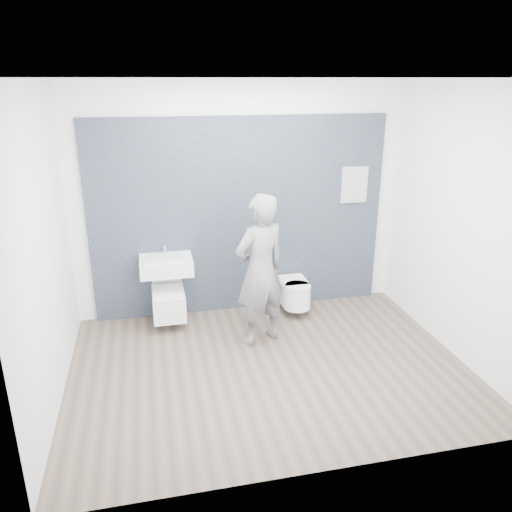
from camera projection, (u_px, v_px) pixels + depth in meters
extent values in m
plane|color=brown|center=(269.00, 367.00, 5.13)|extent=(4.00, 4.00, 0.00)
plane|color=white|center=(240.00, 201.00, 6.04)|extent=(4.00, 0.00, 4.00)
plane|color=white|center=(325.00, 303.00, 3.28)|extent=(4.00, 0.00, 4.00)
plane|color=white|center=(43.00, 252.00, 4.25)|extent=(0.00, 3.00, 3.00)
plane|color=white|center=(461.00, 224.00, 5.07)|extent=(0.00, 3.00, 3.00)
plane|color=white|center=(271.00, 78.00, 4.19)|extent=(4.00, 4.00, 0.00)
cube|color=black|center=(242.00, 306.00, 6.48)|extent=(3.60, 0.06, 2.40)
cube|color=white|center=(166.00, 265.00, 5.80)|extent=(0.60, 0.45, 0.18)
cube|color=silver|center=(166.00, 259.00, 5.76)|extent=(0.42, 0.30, 0.03)
cylinder|color=silver|center=(165.00, 247.00, 5.90)|extent=(0.02, 0.02, 0.15)
cylinder|color=silver|center=(164.00, 243.00, 5.83)|extent=(0.02, 0.10, 0.02)
cylinder|color=silver|center=(166.00, 271.00, 6.05)|extent=(0.04, 0.04, 0.12)
cube|color=white|center=(169.00, 303.00, 5.92)|extent=(0.37, 0.54, 0.31)
cylinder|color=silver|center=(168.00, 293.00, 5.84)|extent=(0.26, 0.26, 0.03)
cube|color=white|center=(168.00, 291.00, 5.83)|extent=(0.35, 0.43, 0.02)
cube|color=white|center=(166.00, 272.00, 5.91)|extent=(0.35, 0.23, 0.34)
cube|color=silver|center=(168.00, 304.00, 6.18)|extent=(0.10, 0.06, 0.08)
cube|color=white|center=(293.00, 291.00, 6.31)|extent=(0.33, 0.39, 0.28)
cylinder|color=white|center=(297.00, 297.00, 6.13)|extent=(0.33, 0.33, 0.28)
cube|color=white|center=(293.00, 280.00, 6.24)|extent=(0.31, 0.37, 0.03)
cylinder|color=white|center=(298.00, 286.00, 6.06)|extent=(0.31, 0.31, 0.03)
cube|color=silver|center=(289.00, 293.00, 6.50)|extent=(0.09, 0.06, 0.08)
cube|color=silver|center=(347.00, 298.00, 6.73)|extent=(0.34, 0.03, 0.45)
imported|color=slate|center=(260.00, 270.00, 5.37)|extent=(0.72, 0.61, 1.69)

